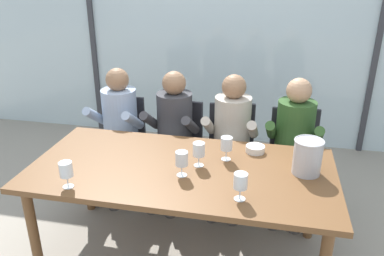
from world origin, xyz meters
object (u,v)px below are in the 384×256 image
object	(u,v)px
person_olive_shirt	(294,140)
wine_glass_by_right_taster	(182,160)
dining_table	(182,176)
person_charcoal_jacket	(172,129)
ice_bucket_primary	(308,156)
wine_glass_near_bucket	(241,182)
person_pale_blue_shirt	(117,125)
wine_glass_spare_empty	(199,150)
person_beige_jumper	(231,134)
wine_glass_center_pour	(226,145)
chair_left_of_center	(178,141)
chair_center	(231,145)
chair_right_of_center	(293,151)
chair_near_curtain	(121,136)
tasting_bowl	(255,149)
wine_glass_by_left_taster	(66,170)

from	to	relation	value
person_olive_shirt	wine_glass_by_right_taster	world-z (taller)	person_olive_shirt
dining_table	person_charcoal_jacket	world-z (taller)	person_charcoal_jacket
dining_table	ice_bucket_primary	xyz separation A→B (m)	(0.84, 0.10, 0.20)
dining_table	wine_glass_near_bucket	xyz separation A→B (m)	(0.43, -0.32, 0.19)
person_pale_blue_shirt	wine_glass_spare_empty	bearing A→B (deg)	-33.64
person_beige_jumper	wine_glass_center_pour	bearing A→B (deg)	-84.70
chair_left_of_center	chair_center	bearing A→B (deg)	7.07
person_pale_blue_shirt	chair_right_of_center	bearing A→B (deg)	10.02
person_pale_blue_shirt	wine_glass_spare_empty	world-z (taller)	person_pale_blue_shirt
chair_near_curtain	wine_glass_center_pour	xyz separation A→B (m)	(1.11, -0.74, 0.36)
person_charcoal_jacket	person_olive_shirt	xyz separation A→B (m)	(1.06, -0.00, 0.00)
person_olive_shirt	wine_glass_spare_empty	world-z (taller)	person_olive_shirt
chair_left_of_center	chair_right_of_center	bearing A→B (deg)	5.54
chair_center	ice_bucket_primary	bearing A→B (deg)	-62.96
chair_left_of_center	chair_center	xyz separation A→B (m)	(0.51, 0.01, 0.00)
dining_table	tasting_bowl	size ratio (longest dim) A/B	14.85
chair_near_curtain	wine_glass_center_pour	world-z (taller)	wine_glass_center_pour
ice_bucket_primary	wine_glass_near_bucket	bearing A→B (deg)	-134.43
chair_right_of_center	person_charcoal_jacket	world-z (taller)	person_charcoal_jacket
dining_table	tasting_bowl	world-z (taller)	tasting_bowl
chair_near_curtain	ice_bucket_primary	bearing A→B (deg)	-28.50
person_charcoal_jacket	wine_glass_by_left_taster	xyz separation A→B (m)	(-0.37, -1.18, 0.18)
person_olive_shirt	wine_glass_by_left_taster	xyz separation A→B (m)	(-1.43, -1.18, 0.18)
dining_table	wine_glass_by_left_taster	bearing A→B (deg)	-148.01
tasting_bowl	wine_glass_by_right_taster	world-z (taller)	wine_glass_by_right_taster
chair_right_of_center	ice_bucket_primary	size ratio (longest dim) A/B	3.63
wine_glass_by_left_taster	wine_glass_near_bucket	xyz separation A→B (m)	(1.07, 0.08, 0.00)
person_olive_shirt	tasting_bowl	size ratio (longest dim) A/B	8.46
wine_glass_by_right_taster	person_beige_jumper	bearing A→B (deg)	75.90
person_pale_blue_shirt	wine_glass_near_bucket	distance (m)	1.67
wine_glass_by_left_taster	person_beige_jumper	bearing A→B (deg)	52.94
tasting_bowl	wine_glass_by_left_taster	size ratio (longest dim) A/B	0.81
chair_near_curtain	chair_left_of_center	bearing A→B (deg)	-1.60
chair_center	wine_glass_by_right_taster	distance (m)	1.13
chair_right_of_center	wine_glass_center_pour	xyz separation A→B (m)	(-0.52, -0.74, 0.36)
dining_table	person_olive_shirt	xyz separation A→B (m)	(0.78, 0.78, 0.01)
ice_bucket_primary	tasting_bowl	bearing A→B (deg)	145.05
wine_glass_by_left_taster	wine_glass_center_pour	xyz separation A→B (m)	(0.93, 0.58, 0.00)
chair_near_curtain	wine_glass_spare_empty	bearing A→B (deg)	-45.18
wine_glass_center_pour	chair_left_of_center	bearing A→B (deg)	126.35
chair_near_curtain	wine_glass_by_right_taster	bearing A→B (deg)	-52.62
chair_right_of_center	wine_glass_near_bucket	xyz separation A→B (m)	(-0.37, -1.23, 0.36)
tasting_bowl	chair_near_curtain	bearing A→B (deg)	156.40
person_pale_blue_shirt	person_beige_jumper	world-z (taller)	same
chair_left_of_center	person_charcoal_jacket	xyz separation A→B (m)	(-0.02, -0.14, 0.17)
dining_table	person_beige_jumper	xyz separation A→B (m)	(0.25, 0.78, 0.01)
chair_right_of_center	wine_glass_center_pour	bearing A→B (deg)	-128.03
chair_center	wine_glass_center_pour	size ratio (longest dim) A/B	5.05
chair_right_of_center	person_pale_blue_shirt	bearing A→B (deg)	-178.21
person_charcoal_jacket	dining_table	bearing A→B (deg)	-65.26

